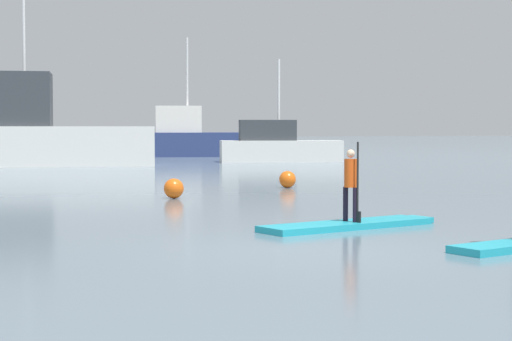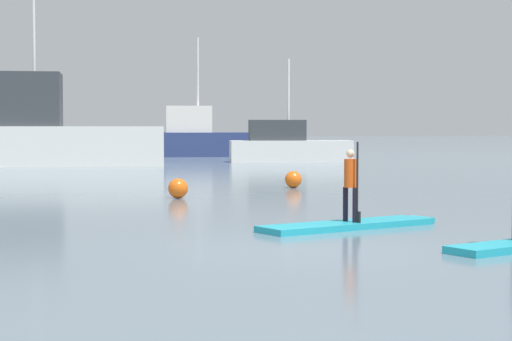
{
  "view_description": "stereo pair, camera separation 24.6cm",
  "coord_description": "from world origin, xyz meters",
  "px_view_note": "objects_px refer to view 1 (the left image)",
  "views": [
    {
      "loc": [
        -4.82,
        -10.71,
        1.63
      ],
      "look_at": [
        0.32,
        3.02,
        0.9
      ],
      "focal_mm": 63.29,
      "sensor_mm": 36.0,
      "label": 1
    },
    {
      "loc": [
        -4.59,
        -10.79,
        1.63
      ],
      "look_at": [
        0.32,
        3.02,
        0.9
      ],
      "focal_mm": 63.29,
      "sensor_mm": 36.0,
      "label": 2
    }
  ],
  "objects_px": {
    "paddleboard_near": "(350,225)",
    "paddler_child_solo": "(351,181)",
    "fishing_boat_green_midground": "(278,146)",
    "trawler_grey_distant": "(176,139)",
    "mooring_buoy_mid": "(287,179)",
    "mooring_buoy_far": "(174,188)",
    "fishing_boat_white_large": "(16,133)"
  },
  "relations": [
    {
      "from": "paddler_child_solo",
      "to": "mooring_buoy_mid",
      "type": "bearing_deg",
      "value": 73.65
    },
    {
      "from": "paddleboard_near",
      "to": "paddler_child_solo",
      "type": "distance_m",
      "value": 0.7
    },
    {
      "from": "fishing_boat_white_large",
      "to": "trawler_grey_distant",
      "type": "relative_size",
      "value": 1.38
    },
    {
      "from": "paddleboard_near",
      "to": "paddler_child_solo",
      "type": "bearing_deg",
      "value": -64.14
    },
    {
      "from": "paddler_child_solo",
      "to": "trawler_grey_distant",
      "type": "bearing_deg",
      "value": 79.23
    },
    {
      "from": "fishing_boat_white_large",
      "to": "trawler_grey_distant",
      "type": "bearing_deg",
      "value": 43.59
    },
    {
      "from": "paddleboard_near",
      "to": "mooring_buoy_far",
      "type": "relative_size",
      "value": 7.29
    },
    {
      "from": "paddleboard_near",
      "to": "fishing_boat_white_large",
      "type": "height_order",
      "value": "fishing_boat_white_large"
    },
    {
      "from": "paddler_child_solo",
      "to": "mooring_buoy_mid",
      "type": "distance_m",
      "value": 9.41
    },
    {
      "from": "mooring_buoy_mid",
      "to": "mooring_buoy_far",
      "type": "distance_m",
      "value": 4.42
    },
    {
      "from": "mooring_buoy_mid",
      "to": "paddleboard_near",
      "type": "bearing_deg",
      "value": -106.4
    },
    {
      "from": "paddler_child_solo",
      "to": "fishing_boat_green_midground",
      "type": "distance_m",
      "value": 26.52
    },
    {
      "from": "mooring_buoy_far",
      "to": "mooring_buoy_mid",
      "type": "bearing_deg",
      "value": 32.14
    },
    {
      "from": "paddler_child_solo",
      "to": "mooring_buoy_far",
      "type": "bearing_deg",
      "value": 99.37
    },
    {
      "from": "mooring_buoy_far",
      "to": "fishing_boat_white_large",
      "type": "bearing_deg",
      "value": 95.13
    },
    {
      "from": "mooring_buoy_far",
      "to": "fishing_boat_green_midground",
      "type": "bearing_deg",
      "value": 61.6
    },
    {
      "from": "paddler_child_solo",
      "to": "fishing_boat_white_large",
      "type": "xyz_separation_m",
      "value": [
        -2.73,
        24.8,
        0.58
      ]
    },
    {
      "from": "fishing_boat_white_large",
      "to": "paddleboard_near",
      "type": "bearing_deg",
      "value": -83.73
    },
    {
      "from": "fishing_boat_green_midground",
      "to": "trawler_grey_distant",
      "type": "relative_size",
      "value": 0.71
    },
    {
      "from": "paddleboard_near",
      "to": "paddler_child_solo",
      "type": "relative_size",
      "value": 2.58
    },
    {
      "from": "fishing_boat_green_midground",
      "to": "mooring_buoy_mid",
      "type": "height_order",
      "value": "fishing_boat_green_midground"
    },
    {
      "from": "fishing_boat_green_midground",
      "to": "mooring_buoy_mid",
      "type": "bearing_deg",
      "value": -111.12
    },
    {
      "from": "fishing_boat_white_large",
      "to": "trawler_grey_distant",
      "type": "distance_m",
      "value": 12.56
    },
    {
      "from": "trawler_grey_distant",
      "to": "fishing_boat_white_large",
      "type": "bearing_deg",
      "value": -136.41
    },
    {
      "from": "fishing_boat_white_large",
      "to": "mooring_buoy_far",
      "type": "distance_m",
      "value": 18.24
    },
    {
      "from": "mooring_buoy_mid",
      "to": "mooring_buoy_far",
      "type": "height_order",
      "value": "mooring_buoy_far"
    },
    {
      "from": "paddleboard_near",
      "to": "fishing_boat_green_midground",
      "type": "bearing_deg",
      "value": 70.55
    },
    {
      "from": "trawler_grey_distant",
      "to": "paddler_child_solo",
      "type": "bearing_deg",
      "value": -100.77
    },
    {
      "from": "fishing_boat_white_large",
      "to": "trawler_grey_distant",
      "type": "height_order",
      "value": "fishing_boat_white_large"
    },
    {
      "from": "fishing_boat_green_midground",
      "to": "fishing_boat_white_large",
      "type": "bearing_deg",
      "value": -178.93
    },
    {
      "from": "fishing_boat_green_midground",
      "to": "mooring_buoy_far",
      "type": "xyz_separation_m",
      "value": [
        -9.92,
        -18.35,
        -0.49
      ]
    },
    {
      "from": "paddleboard_near",
      "to": "trawler_grey_distant",
      "type": "bearing_deg",
      "value": 79.22
    }
  ]
}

